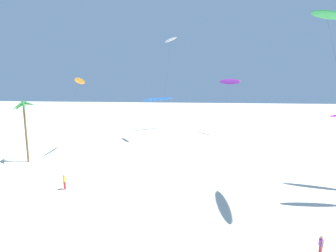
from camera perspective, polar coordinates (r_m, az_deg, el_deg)
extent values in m
cylinder|color=brown|center=(45.86, -27.95, -1.26)|extent=(0.29, 0.29, 9.10)
cone|color=#33843D|center=(44.69, -27.41, 4.20)|extent=(2.13, 0.78, 0.91)
cone|color=#33843D|center=(45.89, -27.37, 4.21)|extent=(1.28, 2.15, 1.06)
cone|color=#33843D|center=(46.30, -28.21, 4.21)|extent=(1.43, 2.12, 1.02)
cone|color=#33843D|center=(45.84, -29.12, 3.60)|extent=(1.94, 0.65, 1.70)
cone|color=#33843D|center=(44.91, -29.32, 3.69)|extent=(1.37, 2.08, 1.43)
cone|color=#33843D|center=(44.53, -28.26, 3.62)|extent=(1.67, 1.90, 1.58)
ellipsoid|color=white|center=(55.45, 0.55, 17.86)|extent=(3.55, 4.67, 1.08)
ellipsoid|color=orange|center=(55.46, 0.55, 17.90)|extent=(3.03, 4.37, 0.58)
cylinder|color=#4C4C51|center=(53.13, -0.66, 7.21)|extent=(1.85, 3.82, 20.19)
ellipsoid|color=blue|center=(67.45, -2.03, 5.73)|extent=(7.60, 6.42, 1.11)
ellipsoid|color=purple|center=(67.45, -2.03, 5.76)|extent=(7.37, 6.07, 0.61)
cylinder|color=#4C4C51|center=(62.85, -1.15, 1.85)|extent=(3.30, 9.70, 7.69)
ellipsoid|color=green|center=(29.07, 30.62, 19.69)|extent=(1.23, 7.42, 2.71)
ellipsoid|color=#EA5193|center=(29.08, 30.63, 19.73)|extent=(0.62, 7.44, 2.17)
ellipsoid|color=purple|center=(63.66, 12.97, 9.19)|extent=(5.01, 5.46, 1.50)
ellipsoid|color=yellow|center=(63.66, 12.97, 9.22)|extent=(4.59, 5.14, 0.64)
cylinder|color=#4C4C51|center=(60.92, 12.08, 3.47)|extent=(2.16, 5.92, 12.07)
ellipsoid|color=orange|center=(48.22, -18.17, 9.05)|extent=(1.77, 6.34, 1.65)
ellipsoid|color=purple|center=(48.22, -18.17, 9.08)|extent=(1.37, 6.34, 1.08)
cylinder|color=#4C4C51|center=(47.56, -20.98, 1.45)|extent=(3.93, 4.26, 12.17)
cylinder|color=red|center=(33.60, -21.00, -11.67)|extent=(0.14, 0.14, 0.92)
cylinder|color=red|center=(33.49, -21.19, -11.76)|extent=(0.14, 0.14, 0.92)
cube|color=yellow|center=(33.29, -21.17, -10.49)|extent=(0.27, 0.34, 0.61)
cylinder|color=beige|center=(33.44, -20.93, -10.45)|extent=(0.09, 0.09, 0.56)
cylinder|color=beige|center=(33.16, -21.42, -10.65)|extent=(0.09, 0.09, 0.56)
sphere|color=beige|center=(33.14, -21.22, -9.77)|extent=(0.21, 0.21, 0.21)
cylinder|color=red|center=(23.32, 29.68, -22.29)|extent=(0.14, 0.14, 0.86)
cylinder|color=red|center=(23.45, 29.52, -22.09)|extent=(0.14, 0.14, 0.86)
cube|color=purple|center=(23.05, 29.75, -20.72)|extent=(0.21, 0.30, 0.53)
cylinder|color=tan|center=(22.90, 29.95, -21.05)|extent=(0.09, 0.09, 0.56)
cylinder|color=tan|center=(23.23, 29.53, -20.56)|extent=(0.09, 0.09, 0.56)
sphere|color=tan|center=(22.86, 29.84, -19.85)|extent=(0.21, 0.21, 0.21)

